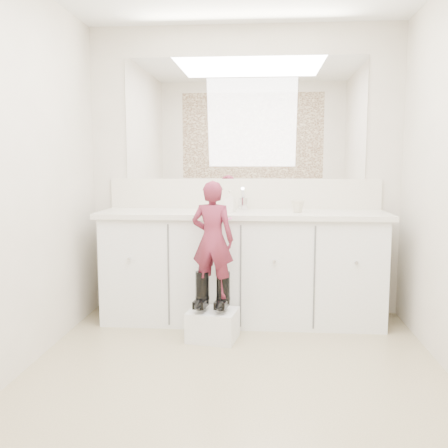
{
  "coord_description": "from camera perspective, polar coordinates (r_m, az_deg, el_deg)",
  "views": [
    {
      "loc": [
        0.17,
        -2.73,
        1.28
      ],
      "look_at": [
        -0.12,
        0.89,
        0.83
      ],
      "focal_mm": 40.0,
      "sensor_mm": 36.0,
      "label": 1
    }
  ],
  "objects": [
    {
      "name": "floor",
      "position": [
        3.02,
        1.0,
        -18.03
      ],
      "size": [
        3.0,
        3.0,
        0.0
      ],
      "primitive_type": "plane",
      "color": "#837356",
      "rests_on": "ground"
    },
    {
      "name": "wall_back",
      "position": [
        4.23,
        2.3,
        5.99
      ],
      "size": [
        2.6,
        0.0,
        2.6
      ],
      "primitive_type": "plane",
      "rotation": [
        1.57,
        0.0,
        0.0
      ],
      "color": "beige",
      "rests_on": "floor"
    },
    {
      "name": "wall_front",
      "position": [
        1.24,
        -3.2,
        3.29
      ],
      "size": [
        2.6,
        0.0,
        2.6
      ],
      "primitive_type": "plane",
      "rotation": [
        -1.57,
        0.0,
        0.0
      ],
      "color": "beige",
      "rests_on": "floor"
    },
    {
      "name": "wall_left",
      "position": [
        3.1,
        -23.81,
        4.99
      ],
      "size": [
        0.0,
        3.0,
        3.0
      ],
      "primitive_type": "plane",
      "rotation": [
        1.57,
        0.0,
        1.57
      ],
      "color": "beige",
      "rests_on": "floor"
    },
    {
      "name": "vanity_cabinet",
      "position": [
        4.05,
        2.09,
        -5.12
      ],
      "size": [
        2.2,
        0.55,
        0.85
      ],
      "primitive_type": "cube",
      "color": "silver",
      "rests_on": "floor"
    },
    {
      "name": "countertop",
      "position": [
        3.96,
        2.11,
        1.13
      ],
      "size": [
        2.28,
        0.58,
        0.04
      ],
      "primitive_type": "cube",
      "color": "beige",
      "rests_on": "vanity_cabinet"
    },
    {
      "name": "backsplash",
      "position": [
        4.22,
        2.28,
        3.48
      ],
      "size": [
        2.28,
        0.03,
        0.25
      ],
      "primitive_type": "cube",
      "color": "beige",
      "rests_on": "countertop"
    },
    {
      "name": "mirror",
      "position": [
        4.23,
        2.33,
        11.95
      ],
      "size": [
        2.0,
        0.02,
        1.0
      ],
      "primitive_type": "cube",
      "color": "white",
      "rests_on": "wall_back"
    },
    {
      "name": "dot_panel",
      "position": [
        1.3,
        -3.29,
        23.51
      ],
      "size": [
        2.0,
        0.01,
        1.2
      ],
      "primitive_type": "cube",
      "color": "#472819",
      "rests_on": "wall_front"
    },
    {
      "name": "faucet",
      "position": [
        4.12,
        2.22,
        2.34
      ],
      "size": [
        0.08,
        0.08,
        0.1
      ],
      "primitive_type": "cylinder",
      "color": "silver",
      "rests_on": "countertop"
    },
    {
      "name": "cup",
      "position": [
        3.94,
        8.42,
        2.04
      ],
      "size": [
        0.12,
        0.12,
        0.1
      ],
      "primitive_type": "imported",
      "rotation": [
        0.0,
        0.0,
        0.17
      ],
      "color": "beige",
      "rests_on": "countertop"
    },
    {
      "name": "soap_bottle",
      "position": [
        3.94,
        0.67,
        2.64
      ],
      "size": [
        0.09,
        0.09,
        0.17
      ],
      "primitive_type": "imported",
      "rotation": [
        0.0,
        0.0,
        -0.2
      ],
      "color": "silver",
      "rests_on": "countertop"
    },
    {
      "name": "step_stool",
      "position": [
        3.69,
        -1.28,
        -11.45
      ],
      "size": [
        0.38,
        0.34,
        0.22
      ],
      "primitive_type": "cube",
      "rotation": [
        0.0,
        0.0,
        -0.17
      ],
      "color": "silver",
      "rests_on": "floor"
    },
    {
      "name": "boot_left",
      "position": [
        3.62,
        -2.49,
        -7.65
      ],
      "size": [
        0.13,
        0.2,
        0.28
      ],
      "primitive_type": null,
      "rotation": [
        0.0,
        0.0,
        -0.17
      ],
      "color": "black",
      "rests_on": "step_stool"
    },
    {
      "name": "boot_right",
      "position": [
        3.61,
        -0.1,
        -7.7
      ],
      "size": [
        0.13,
        0.2,
        0.28
      ],
      "primitive_type": null,
      "rotation": [
        0.0,
        0.0,
        -0.17
      ],
      "color": "black",
      "rests_on": "step_stool"
    },
    {
      "name": "toddler",
      "position": [
        3.54,
        -1.31,
        -1.78
      ],
      "size": [
        0.33,
        0.25,
        0.84
      ],
      "primitive_type": "imported",
      "rotation": [
        0.0,
        0.0,
        2.97
      ],
      "color": "#9A2F45",
      "rests_on": "step_stool"
    },
    {
      "name": "toothbrush",
      "position": [
        3.51,
        -0.18,
        0.33
      ],
      "size": [
        0.14,
        0.03,
        0.06
      ],
      "primitive_type": "cylinder",
      "rotation": [
        0.0,
        1.22,
        -0.17
      ],
      "color": "#FC62BD",
      "rests_on": "toddler"
    }
  ]
}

